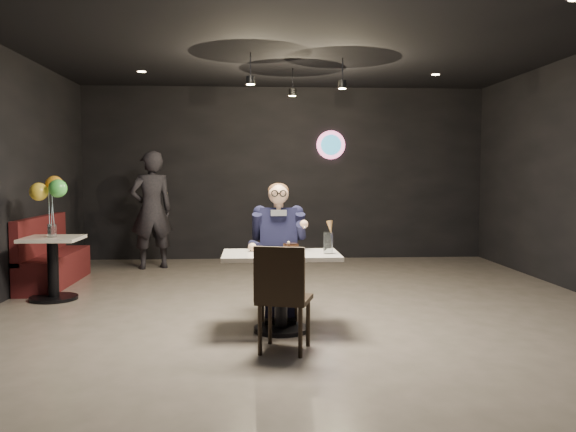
{
  "coord_description": "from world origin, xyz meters",
  "views": [
    {
      "loc": [
        -0.59,
        -6.2,
        1.5
      ],
      "look_at": [
        -0.21,
        0.11,
        1.06
      ],
      "focal_mm": 38.0,
      "sensor_mm": 36.0,
      "label": 1
    }
  ],
  "objects": [
    {
      "name": "pendant_lights",
      "position": [
        0.0,
        2.0,
        2.88
      ],
      "size": [
        1.4,
        1.2,
        0.36
      ],
      "primitive_type": "cube",
      "color": "black",
      "rests_on": "floor"
    },
    {
      "name": "seated_man",
      "position": [
        -0.32,
        0.06,
        0.72
      ],
      "size": [
        0.6,
        0.8,
        1.44
      ],
      "primitive_type": "cube",
      "color": "black",
      "rests_on": "floor"
    },
    {
      "name": "sundae_glass",
      "position": [
        0.12,
        -0.55,
        0.85
      ],
      "size": [
        0.09,
        0.09,
        0.2
      ],
      "primitive_type": "cylinder",
      "color": "silver",
      "rests_on": "main_table"
    },
    {
      "name": "chair_far",
      "position": [
        -0.32,
        0.06,
        0.46
      ],
      "size": [
        0.42,
        0.46,
        0.92
      ],
      "primitive_type": "cube",
      "color": "black",
      "rests_on": "floor"
    },
    {
      "name": "side_table",
      "position": [
        -2.95,
        1.12,
        0.4
      ],
      "size": [
        0.64,
        0.64,
        0.8
      ],
      "primitive_type": "cube",
      "color": "white",
      "rests_on": "floor"
    },
    {
      "name": "wall_sign",
      "position": [
        0.8,
        4.47,
        2.0
      ],
      "size": [
        0.5,
        0.06,
        0.5
      ],
      "primitive_type": null,
      "color": "pink",
      "rests_on": "floor"
    },
    {
      "name": "balloon_bunch",
      "position": [
        -2.95,
        1.12,
        1.22
      ],
      "size": [
        0.39,
        0.39,
        0.64
      ],
      "primitive_type": "cube",
      "color": "yellow",
      "rests_on": "balloon_vase"
    },
    {
      "name": "main_table",
      "position": [
        -0.32,
        -0.49,
        0.38
      ],
      "size": [
        1.1,
        0.7,
        0.75
      ],
      "primitive_type": "cube",
      "color": "white",
      "rests_on": "floor"
    },
    {
      "name": "dessert_plate",
      "position": [
        -0.27,
        -0.57,
        0.76
      ],
      "size": [
        0.22,
        0.22,
        0.01
      ],
      "primitive_type": "cylinder",
      "color": "white",
      "rests_on": "main_table"
    },
    {
      "name": "mint_leaf",
      "position": [
        -0.24,
        -0.61,
        0.84
      ],
      "size": [
        0.06,
        0.04,
        0.01
      ],
      "primitive_type": "ellipsoid",
      "color": "#34872C",
      "rests_on": "cake_slice"
    },
    {
      "name": "balloon_vase",
      "position": [
        -2.95,
        1.12,
        0.83
      ],
      "size": [
        0.1,
        0.1,
        0.15
      ],
      "primitive_type": "cylinder",
      "color": "silver",
      "rests_on": "side_table"
    },
    {
      "name": "cake_slice",
      "position": [
        -0.23,
        -0.59,
        0.8
      ],
      "size": [
        0.14,
        0.13,
        0.08
      ],
      "primitive_type": "cube",
      "rotation": [
        0.0,
        0.0,
        0.35
      ],
      "color": "black",
      "rests_on": "dessert_plate"
    },
    {
      "name": "booth_bench",
      "position": [
        -3.25,
        2.12,
        0.46
      ],
      "size": [
        0.46,
        1.85,
        0.93
      ],
      "primitive_type": "cube",
      "color": "#460F16",
      "rests_on": "floor"
    },
    {
      "name": "chair_near",
      "position": [
        -0.32,
        -1.13,
        0.46
      ],
      "size": [
        0.53,
        0.56,
        0.92
      ],
      "primitive_type": "cube",
      "rotation": [
        0.0,
        0.0,
        -0.28
      ],
      "color": "black",
      "rests_on": "floor"
    },
    {
      "name": "passerby",
      "position": [
        -2.17,
        3.48,
        0.93
      ],
      "size": [
        0.79,
        0.67,
        1.85
      ],
      "primitive_type": "imported",
      "rotation": [
        0.0,
        0.0,
        3.53
      ],
      "color": "black",
      "rests_on": "floor"
    },
    {
      "name": "wafer_cone",
      "position": [
        0.14,
        -0.55,
        0.99
      ],
      "size": [
        0.08,
        0.08,
        0.13
      ],
      "primitive_type": "cone",
      "rotation": [
        0.0,
        0.0,
        0.26
      ],
      "color": "tan",
      "rests_on": "sundae_glass"
    },
    {
      "name": "floor",
      "position": [
        0.0,
        0.0,
        0.0
      ],
      "size": [
        9.0,
        9.0,
        0.0
      ],
      "primitive_type": "plane",
      "color": "slate",
      "rests_on": "ground"
    }
  ]
}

